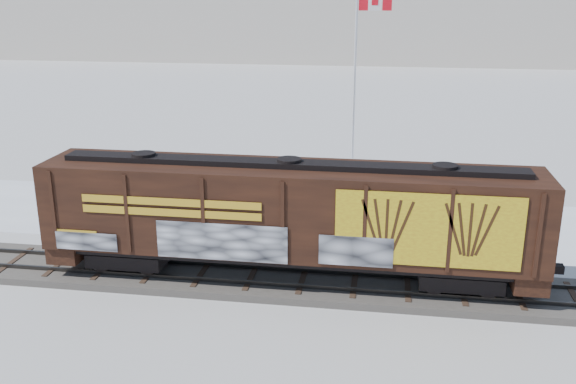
% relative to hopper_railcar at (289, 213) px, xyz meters
% --- Properties ---
extents(ground, '(500.00, 500.00, 0.00)m').
position_rel_hopper_railcar_xyz_m(ground, '(-1.48, 0.01, -2.96)').
color(ground, white).
rests_on(ground, ground).
extents(rail_track, '(50.00, 3.40, 0.43)m').
position_rel_hopper_railcar_xyz_m(rail_track, '(-1.48, 0.01, -2.81)').
color(rail_track, '#59544C').
rests_on(rail_track, ground).
extents(parking_strip, '(40.00, 8.00, 0.03)m').
position_rel_hopper_railcar_xyz_m(parking_strip, '(-1.48, 7.51, -2.95)').
color(parking_strip, white).
rests_on(parking_strip, ground).
extents(hopper_railcar, '(18.56, 3.06, 4.54)m').
position_rel_hopper_railcar_xyz_m(hopper_railcar, '(0.00, 0.00, 0.00)').
color(hopper_railcar, black).
rests_on(hopper_railcar, rail_track).
extents(flagpole, '(2.30, 0.90, 11.08)m').
position_rel_hopper_railcar_xyz_m(flagpole, '(1.72, 13.40, 1.11)').
color(flagpole, silver).
rests_on(flagpole, ground).
extents(car_silver, '(4.14, 2.38, 1.33)m').
position_rel_hopper_railcar_xyz_m(car_silver, '(-8.24, 7.84, -2.27)').
color(car_silver, '#B1B3B9').
rests_on(car_silver, parking_strip).
extents(car_white, '(4.60, 2.01, 1.47)m').
position_rel_hopper_railcar_xyz_m(car_white, '(-1.14, 7.57, -2.20)').
color(car_white, white).
rests_on(car_white, parking_strip).
extents(car_dark, '(4.53, 2.59, 1.24)m').
position_rel_hopper_railcar_xyz_m(car_dark, '(4.35, 6.33, -2.31)').
color(car_dark, black).
rests_on(car_dark, parking_strip).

